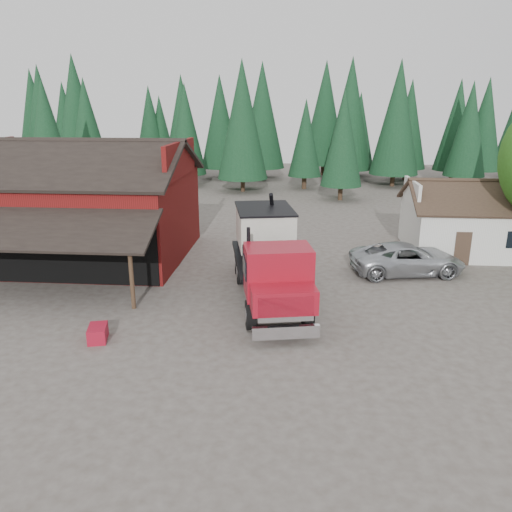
{
  "coord_description": "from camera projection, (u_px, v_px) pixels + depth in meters",
  "views": [
    {
      "loc": [
        1.84,
        -18.74,
        9.16
      ],
      "look_at": [
        -0.15,
        4.97,
        1.8
      ],
      "focal_mm": 35.0,
      "sensor_mm": 36.0,
      "label": 1
    }
  ],
  "objects": [
    {
      "name": "farmhouse",
      "position": [
        473.0,
        226.0,
        31.54
      ],
      "size": [
        8.6,
        6.42,
        4.65
      ],
      "color": "silver",
      "rests_on": "ground"
    },
    {
      "name": "equip_box",
      "position": [
        98.0,
        333.0,
        19.97
      ],
      "size": [
        0.95,
        1.24,
        0.6
      ],
      "primitive_type": "cube",
      "rotation": [
        0.0,
        0.0,
        0.25
      ],
      "color": "maroon",
      "rests_on": "ground"
    },
    {
      "name": "conifer_backdrop",
      "position": [
        283.0,
        181.0,
        60.68
      ],
      "size": [
        76.0,
        16.0,
        16.0
      ],
      "primitive_type": null,
      "color": "#11331B",
      "rests_on": "ground"
    },
    {
      "name": "ground",
      "position": [
        250.0,
        333.0,
        20.7
      ],
      "size": [
        120.0,
        120.0,
        0.0
      ],
      "primitive_type": "plane",
      "color": "#4E463D",
      "rests_on": "ground"
    },
    {
      "name": "red_barn",
      "position": [
        85.0,
        214.0,
        30.21
      ],
      "size": [
        12.8,
        13.63,
        7.18
      ],
      "color": "maroon",
      "rests_on": "ground"
    },
    {
      "name": "near_pine_a",
      "position": [
        47.0,
        133.0,
        47.22
      ],
      "size": [
        4.4,
        4.4,
        11.4
      ],
      "color": "#382619",
      "rests_on": "ground"
    },
    {
      "name": "silver_car",
      "position": [
        407.0,
        259.0,
        27.59
      ],
      "size": [
        6.59,
        3.88,
        1.72
      ],
      "primitive_type": "imported",
      "rotation": [
        0.0,
        0.0,
        1.75
      ],
      "color": "#B4B7BC",
      "rests_on": "ground"
    },
    {
      "name": "near_pine_b",
      "position": [
        343.0,
        138.0,
        47.04
      ],
      "size": [
        3.96,
        3.96,
        10.4
      ],
      "color": "#382619",
      "rests_on": "ground"
    },
    {
      "name": "feed_truck",
      "position": [
        269.0,
        254.0,
        23.84
      ],
      "size": [
        4.7,
        10.84,
        4.74
      ],
      "rotation": [
        0.0,
        0.0,
        0.19
      ],
      "color": "black",
      "rests_on": "ground"
    },
    {
      "name": "near_pine_d",
      "position": [
        242.0,
        120.0,
        51.2
      ],
      "size": [
        5.28,
        5.28,
        13.4
      ],
      "color": "#382619",
      "rests_on": "ground"
    }
  ]
}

